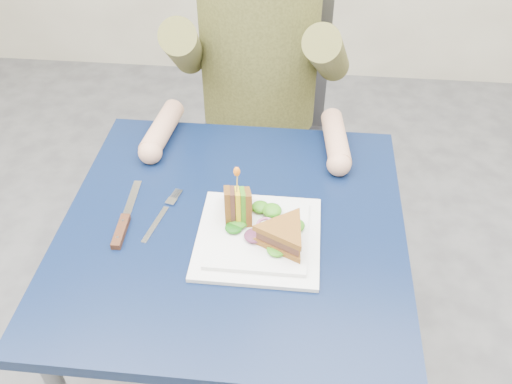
# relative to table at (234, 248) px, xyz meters

# --- Properties ---
(table) EXTENTS (0.75, 0.75, 0.73)m
(table) POSITION_rel_table_xyz_m (0.00, 0.00, 0.00)
(table) COLOR black
(table) RESTS_ON ground
(chair) EXTENTS (0.42, 0.40, 0.93)m
(chair) POSITION_rel_table_xyz_m (0.00, 0.69, -0.11)
(chair) COLOR #47474C
(chair) RESTS_ON ground
(diner) EXTENTS (0.54, 0.59, 0.74)m
(diner) POSITION_rel_table_xyz_m (-0.00, 0.58, 0.26)
(diner) COLOR #4B4B22
(diner) RESTS_ON chair
(plate) EXTENTS (0.26, 0.26, 0.02)m
(plate) POSITION_rel_table_xyz_m (0.06, -0.04, 0.09)
(plate) COLOR white
(plate) RESTS_ON table
(sandwich_flat) EXTENTS (0.17, 0.17, 0.05)m
(sandwich_flat) POSITION_rel_table_xyz_m (0.12, -0.07, 0.12)
(sandwich_flat) COLOR brown
(sandwich_flat) RESTS_ON plate
(sandwich_upright) EXTENTS (0.08, 0.13, 0.13)m
(sandwich_upright) POSITION_rel_table_xyz_m (0.01, 0.00, 0.13)
(sandwich_upright) COLOR brown
(sandwich_upright) RESTS_ON plate
(fork) EXTENTS (0.06, 0.18, 0.01)m
(fork) POSITION_rel_table_xyz_m (-0.16, 0.00, 0.08)
(fork) COLOR silver
(fork) RESTS_ON table
(knife) EXTENTS (0.03, 0.22, 0.02)m
(knife) POSITION_rel_table_xyz_m (-0.24, -0.03, 0.09)
(knife) COLOR silver
(knife) RESTS_ON table
(toothpick) EXTENTS (0.01, 0.01, 0.06)m
(toothpick) POSITION_rel_table_xyz_m (0.01, 0.00, 0.20)
(toothpick) COLOR tan
(toothpick) RESTS_ON sandwich_upright
(toothpick_frill) EXTENTS (0.01, 0.01, 0.02)m
(toothpick_frill) POSITION_rel_table_xyz_m (0.01, 0.00, 0.23)
(toothpick_frill) COLOR orange
(toothpick_frill) RESTS_ON sandwich_upright
(lettuce_spill) EXTENTS (0.15, 0.13, 0.02)m
(lettuce_spill) POSITION_rel_table_xyz_m (0.07, -0.03, 0.11)
(lettuce_spill) COLOR #337A14
(lettuce_spill) RESTS_ON plate
(onion_ring) EXTENTS (0.04, 0.04, 0.02)m
(onion_ring) POSITION_rel_table_xyz_m (0.08, -0.04, 0.11)
(onion_ring) COLOR #9E4C7A
(onion_ring) RESTS_ON plate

